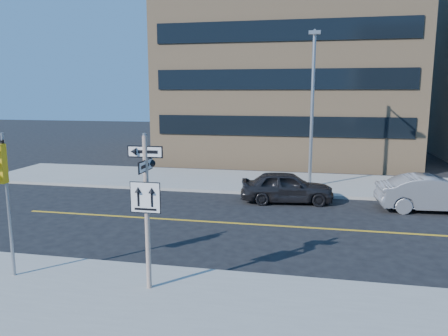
% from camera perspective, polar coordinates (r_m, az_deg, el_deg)
% --- Properties ---
extents(ground, '(120.00, 120.00, 0.00)m').
position_cam_1_polar(ground, '(14.26, -6.01, -11.59)').
color(ground, black).
rests_on(ground, ground).
extents(sign_pole, '(0.92, 0.92, 4.06)m').
position_cam_1_polar(sign_pole, '(11.25, -10.09, -4.54)').
color(sign_pole, silver).
rests_on(sign_pole, near_sidewalk).
extents(traffic_signal, '(0.32, 0.45, 4.00)m').
position_cam_1_polar(traffic_signal, '(13.00, -27.05, -0.86)').
color(traffic_signal, gray).
rests_on(traffic_signal, near_sidewalk).
extents(parked_car_a, '(2.29, 4.56, 1.49)m').
position_cam_1_polar(parked_car_a, '(21.01, 8.21, -2.45)').
color(parked_car_a, black).
rests_on(parked_car_a, ground).
extents(parked_car_b, '(2.03, 4.90, 1.58)m').
position_cam_1_polar(parked_car_b, '(21.35, 25.73, -3.03)').
color(parked_car_b, gray).
rests_on(parked_car_b, ground).
extents(streetlight_a, '(0.55, 2.25, 8.00)m').
position_cam_1_polar(streetlight_a, '(23.39, 11.47, 8.62)').
color(streetlight_a, gray).
rests_on(streetlight_a, far_sidewalk).
extents(building_brick, '(18.00, 18.00, 18.00)m').
position_cam_1_polar(building_brick, '(37.87, 8.63, 15.58)').
color(building_brick, tan).
rests_on(building_brick, ground).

